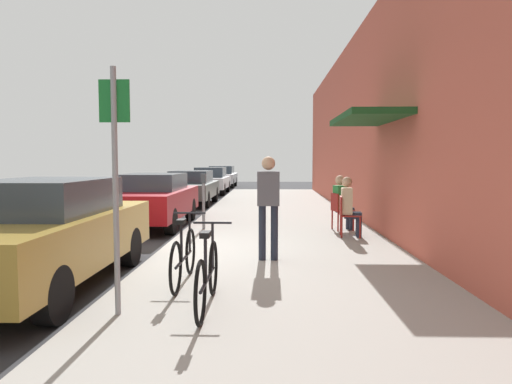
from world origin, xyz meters
name	(u,v)px	position (x,y,z in m)	size (l,w,h in m)	color
ground_plane	(157,258)	(0.00, 0.00, 0.00)	(60.00, 60.00, 0.00)	#2D2D30
sidewalk_slab	(280,237)	(2.25, 2.00, 0.06)	(4.50, 32.00, 0.12)	#9E9B93
building_facade	(391,116)	(4.65, 1.99, 2.72)	(1.40, 32.00, 5.45)	#BC5442
parked_car_0	(42,232)	(-1.10, -1.94, 0.77)	(1.80, 4.40, 1.49)	#A58433
parked_car_1	(152,199)	(-1.10, 3.96, 0.74)	(1.80, 4.40, 1.41)	maroon
parked_car_2	(191,187)	(-1.10, 10.07, 0.71)	(1.80, 4.40, 1.35)	#47514C
parked_car_3	(211,180)	(-1.10, 16.25, 0.72)	(1.80, 4.40, 1.40)	silver
parked_car_4	(222,176)	(-1.10, 22.10, 0.73)	(1.80, 4.40, 1.41)	#B7B7BC
parking_meter	(204,197)	(0.45, 2.75, 0.89)	(0.12, 0.10, 1.32)	slate
street_sign	(115,171)	(0.40, -3.33, 1.64)	(0.32, 0.06, 2.60)	gray
bicycle_0	(184,257)	(0.88, -2.10, 0.48)	(0.46, 1.71, 0.90)	black
bicycle_1	(208,276)	(1.33, -3.11, 0.48)	(0.46, 1.71, 0.90)	black
cafe_chair_0	(346,213)	(3.67, 1.72, 0.62)	(0.48, 0.48, 0.87)	maroon
seated_patron_0	(349,205)	(3.73, 1.72, 0.82)	(0.45, 0.39, 1.29)	#232838
cafe_chair_1	(340,209)	(3.68, 2.68, 0.62)	(0.53, 0.53, 0.87)	maroon
seated_patron_1	(342,201)	(3.73, 2.70, 0.82)	(0.49, 0.43, 1.29)	#232838
pedestrian_standing	(268,199)	(2.00, -0.63, 1.12)	(0.36, 0.22, 1.70)	#232838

